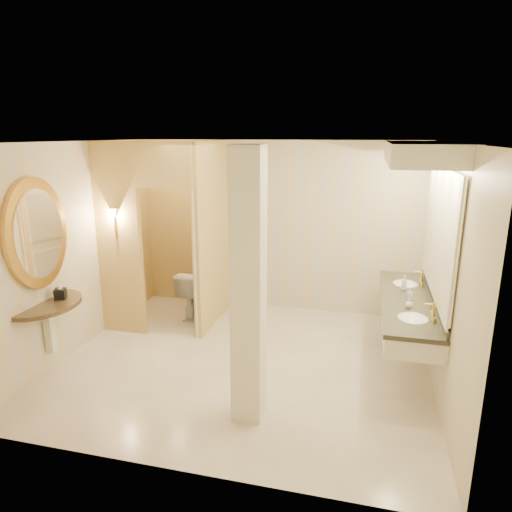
{
  "coord_description": "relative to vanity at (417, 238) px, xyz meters",
  "views": [
    {
      "loc": [
        1.41,
        -5.03,
        2.79
      ],
      "look_at": [
        0.11,
        0.2,
        1.34
      ],
      "focal_mm": 32.0,
      "sensor_mm": 36.0,
      "label": 1
    }
  ],
  "objects": [
    {
      "name": "toilet_closet",
      "position": [
        -3.09,
        0.57,
        -0.24
      ],
      "size": [
        1.5,
        1.55,
        2.7
      ],
      "color": "#E5C077",
      "rests_on": "floor"
    },
    {
      "name": "wall_right",
      "position": [
        0.27,
        -0.4,
        -0.28
      ],
      "size": [
        0.02,
        4.0,
        2.7
      ],
      "primitive_type": "cube",
      "color": "beige",
      "rests_on": "floor"
    },
    {
      "name": "soap_bottle_b",
      "position": [
        -0.05,
        -0.31,
        -0.7
      ],
      "size": [
        0.11,
        0.11,
        0.11
      ],
      "primitive_type": "imported",
      "rotation": [
        0.0,
        0.0,
        -0.42
      ],
      "color": "silver",
      "rests_on": "vanity"
    },
    {
      "name": "soap_bottle_a",
      "position": [
        -0.02,
        -0.0,
        -0.69
      ],
      "size": [
        0.07,
        0.07,
        0.12
      ],
      "primitive_type": "imported",
      "rotation": [
        0.0,
        0.0,
        -0.18
      ],
      "color": "beige",
      "rests_on": "vanity"
    },
    {
      "name": "wall_sconce",
      "position": [
        -3.9,
        0.03,
        0.1
      ],
      "size": [
        0.14,
        0.14,
        0.42
      ],
      "color": "gold",
      "rests_on": "toilet_closet"
    },
    {
      "name": "floor",
      "position": [
        -1.98,
        -0.4,
        -1.63
      ],
      "size": [
        4.5,
        4.5,
        0.0
      ],
      "primitive_type": "plane",
      "color": "silver",
      "rests_on": "ground"
    },
    {
      "name": "wall_back",
      "position": [
        -1.98,
        1.6,
        -0.28
      ],
      "size": [
        4.5,
        0.02,
        2.7
      ],
      "primitive_type": "cube",
      "color": "beige",
      "rests_on": "floor"
    },
    {
      "name": "wall_left",
      "position": [
        -4.23,
        -0.4,
        -0.28
      ],
      "size": [
        0.02,
        4.0,
        2.7
      ],
      "primitive_type": "cube",
      "color": "beige",
      "rests_on": "floor"
    },
    {
      "name": "tissue_box",
      "position": [
        -4.08,
        -1.0,
        -0.69
      ],
      "size": [
        0.16,
        0.16,
        0.12
      ],
      "primitive_type": "cube",
      "rotation": [
        0.0,
        0.0,
        0.38
      ],
      "color": "black",
      "rests_on": "console_shelf"
    },
    {
      "name": "soap_bottle_c",
      "position": [
        -0.07,
        0.33,
        -0.66
      ],
      "size": [
        0.09,
        0.09,
        0.18
      ],
      "primitive_type": "imported",
      "rotation": [
        0.0,
        0.0,
        0.38
      ],
      "color": "#C6B28C",
      "rests_on": "vanity"
    },
    {
      "name": "console_shelf",
      "position": [
        -4.19,
        -1.15,
        -0.29
      ],
      "size": [
        0.98,
        0.98,
        1.94
      ],
      "color": "black",
      "rests_on": "floor"
    },
    {
      "name": "toilet",
      "position": [
        -3.1,
        0.9,
        -1.25
      ],
      "size": [
        0.49,
        0.77,
        0.75
      ],
      "primitive_type": "imported",
      "rotation": [
        0.0,
        0.0,
        3.04
      ],
      "color": "white",
      "rests_on": "floor"
    },
    {
      "name": "pillar",
      "position": [
        -1.63,
        -1.47,
        -0.28
      ],
      "size": [
        0.3,
        0.3,
        2.7
      ],
      "primitive_type": "cube",
      "color": "silver",
      "rests_on": "floor"
    },
    {
      "name": "vanity",
      "position": [
        0.0,
        0.0,
        0.0
      ],
      "size": [
        0.75,
        2.42,
        2.09
      ],
      "color": "silver",
      "rests_on": "floor"
    },
    {
      "name": "ceiling",
      "position": [
        -1.98,
        -0.4,
        1.07
      ],
      "size": [
        4.5,
        4.5,
        0.0
      ],
      "primitive_type": "plane",
      "rotation": [
        3.14,
        0.0,
        0.0
      ],
      "color": "white",
      "rests_on": "wall_back"
    },
    {
      "name": "wall_front",
      "position": [
        -1.98,
        -2.4,
        -0.28
      ],
      "size": [
        4.5,
        0.02,
        2.7
      ],
      "primitive_type": "cube",
      "color": "beige",
      "rests_on": "floor"
    }
  ]
}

